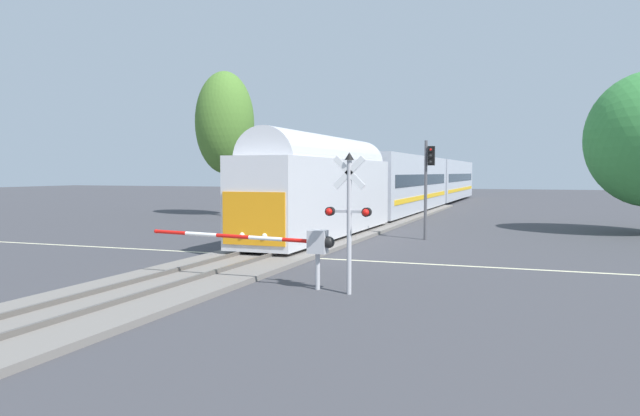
{
  "coord_description": "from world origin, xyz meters",
  "views": [
    {
      "loc": [
        10.83,
        -23.2,
        3.53
      ],
      "look_at": [
        1.84,
        1.28,
        2.0
      ],
      "focal_mm": 34.05,
      "sensor_mm": 36.0,
      "label": 1
    }
  ],
  "objects_px": {
    "commuter_train": "(411,182)",
    "pine_left_background": "(225,123)",
    "crossing_gate_near": "(294,242)",
    "crossing_gate_far": "(251,212)",
    "crossing_signal_mast": "(349,208)",
    "traffic_signal_far_side": "(428,173)"
  },
  "relations": [
    {
      "from": "commuter_train",
      "to": "pine_left_background",
      "type": "relative_size",
      "value": 5.64
    },
    {
      "from": "pine_left_background",
      "to": "crossing_gate_near",
      "type": "bearing_deg",
      "value": -57.24
    },
    {
      "from": "crossing_gate_far",
      "to": "pine_left_background",
      "type": "relative_size",
      "value": 0.48
    },
    {
      "from": "commuter_train",
      "to": "crossing_gate_near",
      "type": "bearing_deg",
      "value": -84.03
    },
    {
      "from": "crossing_gate_near",
      "to": "crossing_signal_mast",
      "type": "xyz_separation_m",
      "value": [
        1.86,
        -0.37,
        1.1
      ]
    },
    {
      "from": "crossing_gate_far",
      "to": "pine_left_background",
      "type": "bearing_deg",
      "value": 123.63
    },
    {
      "from": "crossing_signal_mast",
      "to": "crossing_gate_far",
      "type": "distance_m",
      "value": 16.0
    },
    {
      "from": "traffic_signal_far_side",
      "to": "pine_left_background",
      "type": "relative_size",
      "value": 0.44
    },
    {
      "from": "crossing_gate_near",
      "to": "crossing_signal_mast",
      "type": "bearing_deg",
      "value": -11.15
    },
    {
      "from": "commuter_train",
      "to": "traffic_signal_far_side",
      "type": "distance_m",
      "value": 21.88
    },
    {
      "from": "crossing_gate_near",
      "to": "pine_left_background",
      "type": "relative_size",
      "value": 0.54
    },
    {
      "from": "crossing_gate_near",
      "to": "crossing_gate_far",
      "type": "height_order",
      "value": "same"
    },
    {
      "from": "crossing_signal_mast",
      "to": "crossing_gate_near",
      "type": "bearing_deg",
      "value": 168.85
    },
    {
      "from": "crossing_gate_far",
      "to": "traffic_signal_far_side",
      "type": "bearing_deg",
      "value": 13.64
    },
    {
      "from": "pine_left_background",
      "to": "crossing_signal_mast",
      "type": "bearing_deg",
      "value": -54.89
    },
    {
      "from": "crossing_signal_mast",
      "to": "crossing_gate_far",
      "type": "relative_size",
      "value": 0.73
    },
    {
      "from": "pine_left_background",
      "to": "traffic_signal_far_side",
      "type": "bearing_deg",
      "value": -32.99
    },
    {
      "from": "commuter_train",
      "to": "crossing_gate_far",
      "type": "height_order",
      "value": "commuter_train"
    },
    {
      "from": "crossing_gate_far",
      "to": "traffic_signal_far_side",
      "type": "distance_m",
      "value": 9.66
    },
    {
      "from": "crossing_gate_near",
      "to": "pine_left_background",
      "type": "xyz_separation_m",
      "value": [
        -17.25,
        26.81,
        6.13
      ]
    },
    {
      "from": "crossing_gate_far",
      "to": "pine_left_background",
      "type": "distance_m",
      "value": 18.33
    },
    {
      "from": "pine_left_background",
      "to": "crossing_gate_far",
      "type": "bearing_deg",
      "value": -56.37
    }
  ]
}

